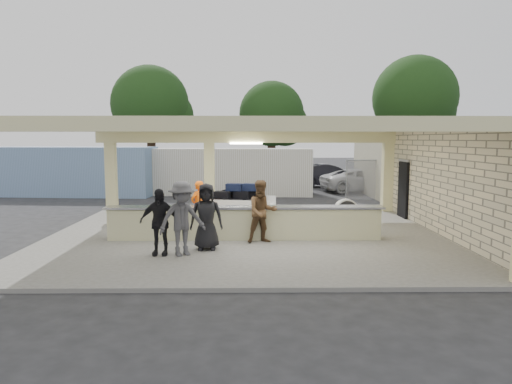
{
  "coord_description": "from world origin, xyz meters",
  "views": [
    {
      "loc": [
        0.18,
        -13.82,
        3.06
      ],
      "look_at": [
        0.35,
        1.0,
        1.33
      ],
      "focal_mm": 32.0,
      "sensor_mm": 36.0,
      "label": 1
    }
  ],
  "objects_px": {
    "luggage_cart": "(238,202)",
    "passenger_a": "(262,212)",
    "container_white": "(207,171)",
    "container_blue": "(61,171)",
    "passenger_d": "(206,217)",
    "baggage_counter": "(245,223)",
    "passenger_c": "(182,219)",
    "passenger_b": "(159,222)",
    "car_white_a": "(362,180)",
    "car_white_b": "(441,180)",
    "car_dark": "(329,176)",
    "baggage_handler": "(198,206)",
    "drum_fan": "(346,211)"
  },
  "relations": [
    {
      "from": "luggage_cart",
      "to": "container_blue",
      "type": "relative_size",
      "value": 0.26
    },
    {
      "from": "container_white",
      "to": "passenger_d",
      "type": "bearing_deg",
      "value": -79.28
    },
    {
      "from": "passenger_a",
      "to": "container_blue",
      "type": "xyz_separation_m",
      "value": [
        -10.63,
        12.0,
        0.31
      ]
    },
    {
      "from": "car_white_b",
      "to": "car_dark",
      "type": "bearing_deg",
      "value": 90.73
    },
    {
      "from": "luggage_cart",
      "to": "container_blue",
      "type": "bearing_deg",
      "value": 148.66
    },
    {
      "from": "passenger_a",
      "to": "car_white_b",
      "type": "height_order",
      "value": "passenger_a"
    },
    {
      "from": "passenger_b",
      "to": "car_white_a",
      "type": "height_order",
      "value": "passenger_b"
    },
    {
      "from": "passenger_d",
      "to": "car_dark",
      "type": "distance_m",
      "value": 17.94
    },
    {
      "from": "baggage_counter",
      "to": "passenger_d",
      "type": "xyz_separation_m",
      "value": [
        -1.01,
        -1.29,
        0.41
      ]
    },
    {
      "from": "passenger_a",
      "to": "passenger_d",
      "type": "relative_size",
      "value": 1.01
    },
    {
      "from": "car_dark",
      "to": "container_white",
      "type": "distance_m",
      "value": 8.29
    },
    {
      "from": "luggage_cart",
      "to": "car_white_a",
      "type": "height_order",
      "value": "luggage_cart"
    },
    {
      "from": "passenger_c",
      "to": "car_dark",
      "type": "height_order",
      "value": "passenger_c"
    },
    {
      "from": "baggage_counter",
      "to": "car_white_b",
      "type": "xyz_separation_m",
      "value": [
        11.34,
        13.2,
        0.08
      ]
    },
    {
      "from": "car_white_b",
      "to": "car_dark",
      "type": "xyz_separation_m",
      "value": [
        -6.16,
        2.35,
        0.07
      ]
    },
    {
      "from": "passenger_c",
      "to": "car_white_b",
      "type": "distance_m",
      "value": 19.87
    },
    {
      "from": "container_white",
      "to": "container_blue",
      "type": "relative_size",
      "value": 1.16
    },
    {
      "from": "drum_fan",
      "to": "container_white",
      "type": "distance_m",
      "value": 11.51
    },
    {
      "from": "passenger_b",
      "to": "car_dark",
      "type": "relative_size",
      "value": 0.39
    },
    {
      "from": "baggage_handler",
      "to": "passenger_c",
      "type": "bearing_deg",
      "value": 39.4
    },
    {
      "from": "baggage_counter",
      "to": "passenger_c",
      "type": "height_order",
      "value": "passenger_c"
    },
    {
      "from": "passenger_c",
      "to": "container_blue",
      "type": "distance_m",
      "value": 15.92
    },
    {
      "from": "drum_fan",
      "to": "car_dark",
      "type": "distance_m",
      "value": 13.65
    },
    {
      "from": "luggage_cart",
      "to": "passenger_d",
      "type": "bearing_deg",
      "value": -89.85
    },
    {
      "from": "passenger_b",
      "to": "car_white_b",
      "type": "xyz_separation_m",
      "value": [
        13.49,
        15.05,
        -0.29
      ]
    },
    {
      "from": "luggage_cart",
      "to": "passenger_a",
      "type": "height_order",
      "value": "passenger_a"
    },
    {
      "from": "baggage_counter",
      "to": "car_white_b",
      "type": "height_order",
      "value": "car_white_b"
    },
    {
      "from": "drum_fan",
      "to": "car_dark",
      "type": "height_order",
      "value": "car_dark"
    },
    {
      "from": "baggage_handler",
      "to": "baggage_counter",
      "type": "bearing_deg",
      "value": 91.53
    },
    {
      "from": "luggage_cart",
      "to": "car_dark",
      "type": "bearing_deg",
      "value": 78.0
    },
    {
      "from": "car_white_b",
      "to": "container_white",
      "type": "bearing_deg",
      "value": 116.73
    },
    {
      "from": "passenger_d",
      "to": "car_dark",
      "type": "relative_size",
      "value": 0.41
    },
    {
      "from": "luggage_cart",
      "to": "car_white_b",
      "type": "bearing_deg",
      "value": 53.26
    },
    {
      "from": "passenger_a",
      "to": "passenger_b",
      "type": "height_order",
      "value": "passenger_a"
    },
    {
      "from": "passenger_b",
      "to": "car_white_a",
      "type": "distance_m",
      "value": 17.23
    },
    {
      "from": "passenger_c",
      "to": "container_blue",
      "type": "xyz_separation_m",
      "value": [
        -8.57,
        13.42,
        0.26
      ]
    },
    {
      "from": "car_white_a",
      "to": "car_white_b",
      "type": "xyz_separation_m",
      "value": [
        4.67,
        0.26,
        0.0
      ]
    },
    {
      "from": "container_white",
      "to": "container_blue",
      "type": "xyz_separation_m",
      "value": [
        -7.85,
        -0.48,
        0.05
      ]
    },
    {
      "from": "baggage_handler",
      "to": "car_dark",
      "type": "height_order",
      "value": "baggage_handler"
    },
    {
      "from": "passenger_a",
      "to": "car_white_b",
      "type": "xyz_separation_m",
      "value": [
        10.83,
        13.7,
        -0.33
      ]
    },
    {
      "from": "passenger_a",
      "to": "car_dark",
      "type": "bearing_deg",
      "value": 60.65
    },
    {
      "from": "baggage_counter",
      "to": "car_dark",
      "type": "height_order",
      "value": "car_dark"
    },
    {
      "from": "luggage_cart",
      "to": "container_white",
      "type": "distance_m",
      "value": 9.62
    },
    {
      "from": "baggage_counter",
      "to": "container_blue",
      "type": "distance_m",
      "value": 15.34
    },
    {
      "from": "luggage_cart",
      "to": "passenger_d",
      "type": "height_order",
      "value": "passenger_d"
    },
    {
      "from": "baggage_counter",
      "to": "car_white_b",
      "type": "relative_size",
      "value": 1.94
    },
    {
      "from": "passenger_a",
      "to": "car_white_a",
      "type": "relative_size",
      "value": 0.39
    },
    {
      "from": "luggage_cart",
      "to": "passenger_b",
      "type": "distance_m",
      "value": 4.82
    },
    {
      "from": "luggage_cart",
      "to": "baggage_handler",
      "type": "height_order",
      "value": "baggage_handler"
    },
    {
      "from": "drum_fan",
      "to": "passenger_c",
      "type": "xyz_separation_m",
      "value": [
        -5.0,
        -3.93,
        0.46
      ]
    }
  ]
}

